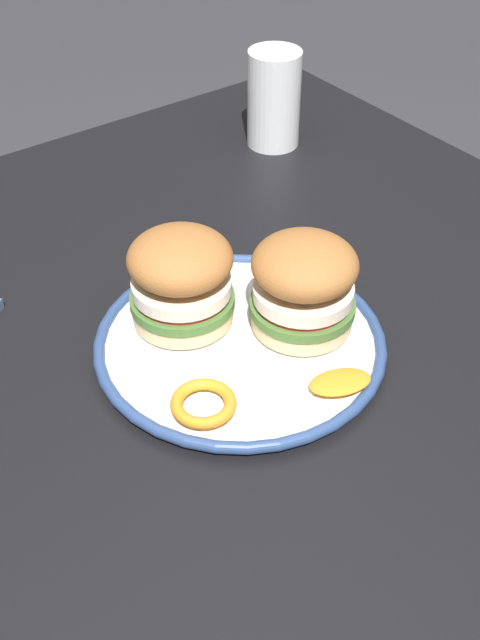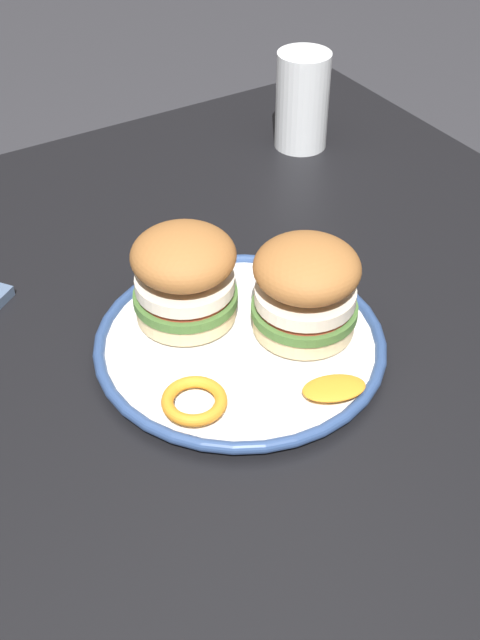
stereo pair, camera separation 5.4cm
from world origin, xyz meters
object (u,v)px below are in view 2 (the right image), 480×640
dining_table (246,472)px  sandwich_half_right (306,287)px  drinking_glass (302,106)px  dinner_plate (240,343)px  sandwich_half_left (184,275)px

dining_table → sandwich_half_right: bearing=117.9°
sandwich_half_right → drinking_glass: drinking_glass is taller
dinner_plate → dining_table: bearing=-27.4°
sandwich_half_left → drinking_glass: 0.43m
sandwich_half_left → sandwich_half_right: (0.08, 0.09, 0.00)m
dinner_plate → sandwich_half_left: size_ratio=1.99×
drinking_glass → sandwich_half_right: bearing=-34.3°
dinner_plate → drinking_glass: size_ratio=2.19×
sandwich_half_left → drinking_glass: bearing=129.3°
sandwich_half_left → sandwich_half_right: same height
dinner_plate → sandwich_half_left: sandwich_half_left is taller
sandwich_half_left → sandwich_half_right: 0.12m
dining_table → drinking_glass: bearing=139.9°
sandwich_half_left → drinking_glass: drinking_glass is taller
drinking_glass → sandwich_half_left: bearing=-50.7°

